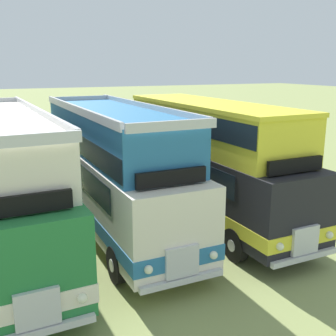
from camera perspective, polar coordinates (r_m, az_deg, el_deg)
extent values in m
cube|color=#237538|center=(13.95, -21.49, -4.14)|extent=(2.88, 11.20, 2.30)
cube|color=silver|center=(14.14, -21.27, -6.46)|extent=(2.92, 11.24, 0.44)
cube|color=#19232D|center=(14.17, -21.86, -1.37)|extent=(2.83, 8.80, 0.76)
cube|color=#19232D|center=(8.58, -18.23, -10.49)|extent=(2.20, 0.18, 0.90)
cube|color=silver|center=(9.06, -17.49, -18.00)|extent=(0.90, 0.15, 0.80)
cube|color=silver|center=(9.30, -17.22, -20.71)|extent=(2.30, 0.22, 0.16)
sphere|color=#EAEACC|center=(9.19, -11.69, -17.11)|extent=(0.22, 0.22, 0.22)
cube|color=silver|center=(8.41, -19.74, 3.56)|extent=(2.40, 0.18, 0.24)
cube|color=silver|center=(13.79, -17.60, 7.48)|extent=(0.45, 10.22, 0.24)
cube|color=black|center=(8.77, -19.09, -4.77)|extent=(1.90, 0.18, 0.40)
cylinder|color=black|center=(10.93, -12.59, -15.29)|extent=(0.32, 1.05, 1.04)
cylinder|color=silver|center=(10.96, -11.80, -15.16)|extent=(0.03, 0.36, 0.36)
cylinder|color=black|center=(17.98, -18.69, -3.89)|extent=(0.32, 1.05, 1.04)
cylinder|color=silver|center=(18.00, -18.22, -3.83)|extent=(0.03, 0.36, 0.36)
cube|color=silver|center=(14.66, -7.27, -2.40)|extent=(2.65, 10.18, 2.30)
cube|color=teal|center=(14.84, -7.20, -4.62)|extent=(2.69, 10.22, 0.44)
cube|color=#19232D|center=(14.88, -7.82, 0.21)|extent=(2.64, 7.78, 0.76)
cube|color=#19232D|center=(10.04, 1.71, -6.14)|extent=(2.20, 0.13, 0.90)
cube|color=silver|center=(10.45, 1.94, -12.77)|extent=(0.90, 0.13, 0.80)
cube|color=silver|center=(10.66, 2.00, -15.24)|extent=(2.30, 0.17, 0.16)
sphere|color=#EAEACC|center=(10.85, 6.29, -11.81)|extent=(0.22, 0.22, 0.22)
sphere|color=#EAEACC|center=(10.10, -2.70, -13.77)|extent=(0.22, 0.22, 0.22)
cube|color=teal|center=(14.48, -7.81, 5.09)|extent=(2.54, 9.28, 1.50)
cube|color=silver|center=(9.93, 0.64, 5.85)|extent=(2.40, 0.14, 0.24)
cube|color=silver|center=(18.34, -11.89, 9.28)|extent=(2.40, 0.14, 0.24)
cube|color=silver|center=(14.79, -3.44, 8.50)|extent=(0.24, 9.25, 0.24)
cube|color=silver|center=(14.07, -12.62, 7.91)|extent=(0.24, 9.25, 0.24)
cube|color=#19232D|center=(14.53, -7.77, 3.92)|extent=(2.57, 9.18, 0.64)
cube|color=black|center=(10.23, 0.49, -1.34)|extent=(1.90, 0.15, 0.40)
cylinder|color=black|center=(12.50, 3.16, -11.05)|extent=(0.30, 1.04, 1.04)
cylinder|color=silver|center=(12.57, 3.77, -10.92)|extent=(0.03, 0.36, 0.36)
cylinder|color=black|center=(11.68, -7.07, -13.03)|extent=(0.30, 1.04, 1.04)
cylinder|color=silver|center=(11.64, -7.79, -13.15)|extent=(0.03, 0.36, 0.36)
cylinder|color=black|center=(18.32, -6.97, -2.90)|extent=(0.30, 1.04, 1.04)
cylinder|color=silver|center=(18.37, -6.52, -2.85)|extent=(0.03, 0.36, 0.36)
cylinder|color=black|center=(17.77, -14.02, -3.76)|extent=(0.30, 1.04, 1.04)
cylinder|color=silver|center=(17.75, -14.50, -3.82)|extent=(0.03, 0.36, 0.36)
cube|color=black|center=(15.74, 5.87, -1.22)|extent=(2.73, 9.94, 2.30)
cube|color=yellow|center=(15.91, 5.82, -3.31)|extent=(2.77, 9.98, 0.44)
cube|color=#19232D|center=(15.93, 5.17, 1.20)|extent=(2.70, 7.55, 0.76)
cube|color=#19232D|center=(11.86, 18.43, -3.69)|extent=(2.20, 0.15, 0.90)
cube|color=silver|center=(12.21, 18.34, -9.43)|extent=(0.90, 0.14, 0.80)
cube|color=silver|center=(12.39, 18.26, -11.60)|extent=(2.30, 0.19, 0.16)
sphere|color=#EAEACC|center=(12.82, 21.30, -8.56)|extent=(0.22, 0.22, 0.22)
sphere|color=#EAEACC|center=(11.63, 15.13, -10.39)|extent=(0.22, 0.22, 0.22)
cube|color=yellow|center=(15.56, 5.56, 5.76)|extent=(2.61, 9.04, 1.50)
cube|color=yellow|center=(15.47, 5.63, 8.77)|extent=(2.67, 9.14, 0.14)
cube|color=#19232D|center=(15.52, 5.59, 6.86)|extent=(2.64, 8.94, 0.68)
cube|color=black|center=(12.01, 17.09, 0.34)|extent=(1.90, 0.16, 0.40)
cylinder|color=black|center=(14.27, 16.91, -8.40)|extent=(0.30, 1.05, 1.04)
cylinder|color=silver|center=(14.36, 17.35, -8.28)|extent=(0.03, 0.36, 0.36)
cylinder|color=black|center=(12.90, 9.23, -10.39)|extent=(0.30, 1.05, 1.04)
cylinder|color=silver|center=(12.83, 8.67, -10.53)|extent=(0.03, 0.36, 0.36)
cylinder|color=black|center=(19.22, 3.79, -2.02)|extent=(0.30, 1.05, 1.04)
cylinder|color=silver|center=(19.30, 4.18, -1.97)|extent=(0.03, 0.36, 0.36)
cylinder|color=black|center=(18.24, -2.51, -2.90)|extent=(0.30, 1.05, 1.04)
cylinder|color=silver|center=(18.18, -2.95, -2.95)|extent=(0.03, 0.36, 0.36)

